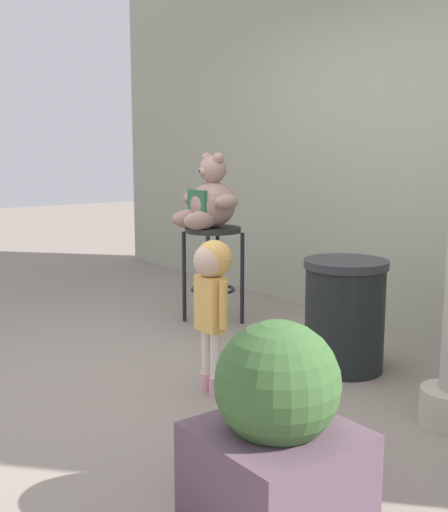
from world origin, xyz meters
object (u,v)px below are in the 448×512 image
object	(u,v)px
planter_with_shrub	(277,431)
child_walking	(212,283)
trash_bin	(345,315)
bar_stool_with_teddy	(213,253)
teddy_bear	(210,201)

from	to	relation	value
planter_with_shrub	child_walking	bearing A→B (deg)	154.85
trash_bin	planter_with_shrub	world-z (taller)	planter_with_shrub
bar_stool_with_teddy	planter_with_shrub	world-z (taller)	bar_stool_with_teddy
bar_stool_with_teddy	teddy_bear	size ratio (longest dim) A/B	1.33
bar_stool_with_teddy	trash_bin	distance (m)	1.38
teddy_bear	bar_stool_with_teddy	bearing A→B (deg)	90.00
teddy_bear	trash_bin	distance (m)	1.50
child_walking	planter_with_shrub	xyz separation A→B (m)	(1.16, -0.55, -0.28)
teddy_bear	child_walking	xyz separation A→B (m)	(1.19, -0.84, -0.34)
planter_with_shrub	trash_bin	bearing A→B (deg)	124.71
child_walking	trash_bin	bearing A→B (deg)	-124.40
bar_stool_with_teddy	teddy_bear	distance (m)	0.41
child_walking	trash_bin	world-z (taller)	child_walking
bar_stool_with_teddy	teddy_bear	world-z (taller)	teddy_bear
teddy_bear	child_walking	distance (m)	1.49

